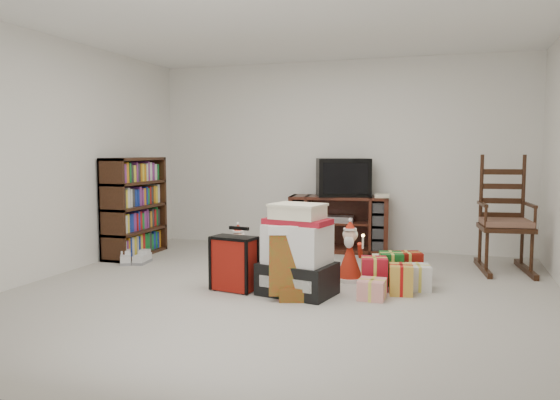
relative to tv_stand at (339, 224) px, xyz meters
The scene contains 13 objects.
room 2.41m from the tv_stand, 92.08° to the right, with size 5.01×5.01×2.51m.
tv_stand is the anchor object (origin of this frame).
bookshelf 2.61m from the tv_stand, 156.50° to the right, with size 0.33×1.00×1.23m.
rocking_chair 2.04m from the tv_stand, 15.56° to the right, with size 0.63×0.93×1.32m.
gift_pile 2.22m from the tv_stand, 88.18° to the right, with size 0.73×0.60×0.82m.
red_suitcase 2.34m from the tv_stand, 103.17° to the right, with size 0.42×0.27×0.60m.
stocking 2.45m from the tv_stand, 89.88° to the right, with size 0.31×0.13×0.67m, color #0D7D1F, non-canonical shape.
teddy_bear 2.25m from the tv_stand, 89.07° to the right, with size 0.24×0.22×0.36m.
santa_figurine 1.63m from the tv_stand, 74.54° to the right, with size 0.30×0.29×0.62m.
mrs_claus_figurine 1.82m from the tv_stand, 114.31° to the right, with size 0.27×0.25×0.55m.
sneaker_pair 2.61m from the tv_stand, 145.01° to the right, with size 0.40×0.32×0.11m.
gift_cluster 1.93m from the tv_stand, 62.45° to the right, with size 0.70×1.03×0.24m.
crt_television 0.61m from the tv_stand, 29.88° to the left, with size 0.78×0.67×0.49m.
Camera 1 is at (1.49, -4.70, 1.32)m, focal length 35.00 mm.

